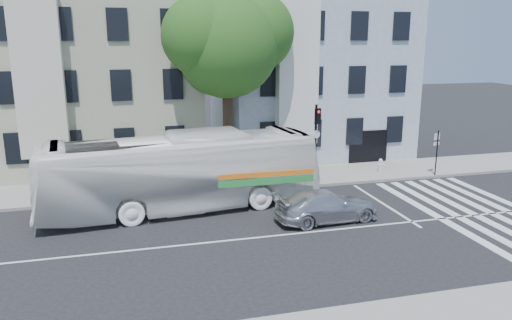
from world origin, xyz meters
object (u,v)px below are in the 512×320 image
object	(u,v)px
sedan	(327,206)
traffic_signal	(316,132)
fire_hydrant	(380,165)
bus	(181,172)

from	to	relation	value
sedan	traffic_signal	size ratio (longest dim) A/B	1.08
fire_hydrant	traffic_signal	bearing A→B (deg)	-176.80
sedan	bus	bearing A→B (deg)	58.31
bus	sedan	world-z (taller)	bus
traffic_signal	fire_hydrant	bearing A→B (deg)	-12.09
traffic_signal	fire_hydrant	xyz separation A→B (m)	(4.23, 0.24, -2.24)
bus	traffic_signal	world-z (taller)	traffic_signal
sedan	fire_hydrant	world-z (taller)	sedan
traffic_signal	fire_hydrant	size ratio (longest dim) A/B	5.42
bus	fire_hydrant	xyz separation A→B (m)	(12.13, 3.31, -1.26)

